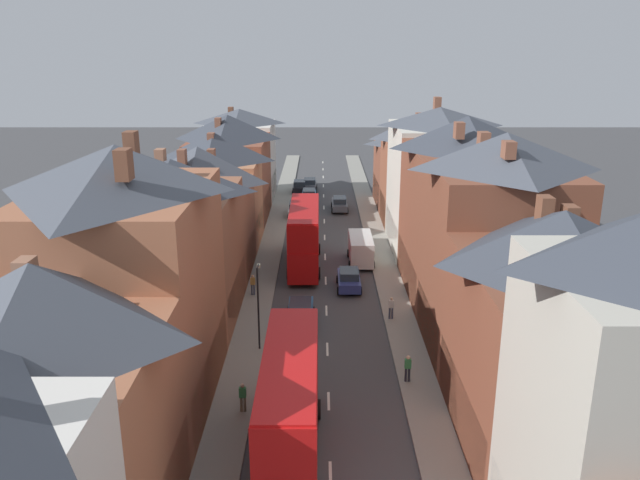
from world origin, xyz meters
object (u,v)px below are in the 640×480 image
object	(u,v)px
pedestrian_mid_left	(245,396)
street_lamp	(261,302)
double_decker_bus_lead	(293,405)
double_decker_bus_mid_street	(307,235)
car_parked_right_a	(303,312)
car_mid_black	(342,204)
car_near_silver	(313,185)
pedestrian_mid_right	(411,367)
pedestrian_far_left	(394,307)
car_parked_left_b	(303,187)
car_near_blue	(312,196)
car_mid_white	(352,279)
delivery_van	(364,248)
pedestrian_far_right	(256,284)
car_parked_left_a	(299,209)

from	to	relation	value
pedestrian_mid_left	street_lamp	xyz separation A→B (m)	(0.19, 7.17, 2.21)
double_decker_bus_lead	double_decker_bus_mid_street	size ratio (longest dim) A/B	1.00
car_parked_right_a	car_mid_black	world-z (taller)	car_parked_right_a
car_near_silver	pedestrian_mid_right	xyz separation A→B (m)	(6.27, -48.84, 0.18)
pedestrian_mid_right	pedestrian_far_left	size ratio (longest dim) A/B	1.00
double_decker_bus_mid_street	street_lamp	bearing A→B (deg)	-98.98
car_parked_left_b	pedestrian_mid_left	bearing A→B (deg)	-91.51
pedestrian_mid_right	street_lamp	size ratio (longest dim) A/B	0.29
car_near_blue	car_parked_right_a	xyz separation A→B (m)	(-0.00, -34.88, 0.02)
car_mid_white	street_lamp	bearing A→B (deg)	-120.61
double_decker_bus_mid_street	car_near_blue	xyz separation A→B (m)	(0.01, 23.21, -2.00)
delivery_van	pedestrian_far_right	world-z (taller)	delivery_van
pedestrian_far_left	car_mid_black	bearing A→B (deg)	95.00
car_mid_white	pedestrian_far_right	distance (m)	7.52
double_decker_bus_mid_street	car_near_blue	bearing A→B (deg)	89.98
car_parked_left_b	pedestrian_far_left	xyz separation A→B (m)	(7.56, -39.33, 0.20)
car_near_silver	car_near_blue	bearing A→B (deg)	-90.00
car_mid_white	delivery_van	size ratio (longest dim) A/B	0.76
car_near_blue	car_mid_white	distance (m)	28.66
car_parked_right_a	delivery_van	xyz separation A→B (m)	(4.90, 12.62, 0.50)
double_decker_bus_mid_street	car_parked_left_a	size ratio (longest dim) A/B	2.41
double_decker_bus_mid_street	delivery_van	xyz separation A→B (m)	(4.91, 0.96, -1.48)
car_mid_black	car_near_blue	bearing A→B (deg)	132.27
car_parked_left_b	car_mid_white	world-z (taller)	car_parked_left_b
car_parked_left_a	car_parked_left_b	size ratio (longest dim) A/B	1.10
double_decker_bus_lead	delivery_van	world-z (taller)	double_decker_bus_lead
double_decker_bus_lead	car_near_silver	distance (m)	55.61
car_near_blue	car_mid_black	distance (m)	5.35
car_parked_right_a	car_mid_white	bearing A→B (deg)	60.81
double_decker_bus_lead	double_decker_bus_mid_street	world-z (taller)	same
pedestrian_far_right	car_parked_left_a	bearing A→B (deg)	83.97
car_near_silver	car_parked_left_a	bearing A→B (deg)	-95.83
car_near_silver	street_lamp	bearing A→B (deg)	-93.14
car_mid_white	pedestrian_mid_right	distance (m)	14.62
delivery_van	pedestrian_mid_left	bearing A→B (deg)	-107.75
pedestrian_mid_right	car_parked_left_b	bearing A→B (deg)	99.00
car_near_silver	pedestrian_mid_right	world-z (taller)	pedestrian_mid_right
pedestrian_far_left	pedestrian_far_right	xyz separation A→B (m)	(-10.02, 4.37, 0.00)
double_decker_bus_mid_street	delivery_van	size ratio (longest dim) A/B	2.08
double_decker_bus_mid_street	pedestrian_far_left	size ratio (longest dim) A/B	6.71
double_decker_bus_lead	car_parked_right_a	xyz separation A→B (m)	(0.01, 14.66, -1.97)
double_decker_bus_lead	car_parked_right_a	world-z (taller)	double_decker_bus_lead
delivery_van	car_mid_black	bearing A→B (deg)	94.06
car_parked_left_a	pedestrian_far_left	bearing A→B (deg)	-74.72
pedestrian_mid_left	car_parked_left_a	bearing A→B (deg)	88.03
pedestrian_far_left	pedestrian_mid_left	bearing A→B (deg)	-127.76
car_mid_black	car_parked_left_b	xyz separation A→B (m)	(-4.90, 8.95, 0.02)
car_near_blue	pedestrian_far_right	world-z (taller)	pedestrian_far_right
car_mid_white	pedestrian_far_right	bearing A→B (deg)	-168.24
double_decker_bus_lead	street_lamp	world-z (taller)	street_lamp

